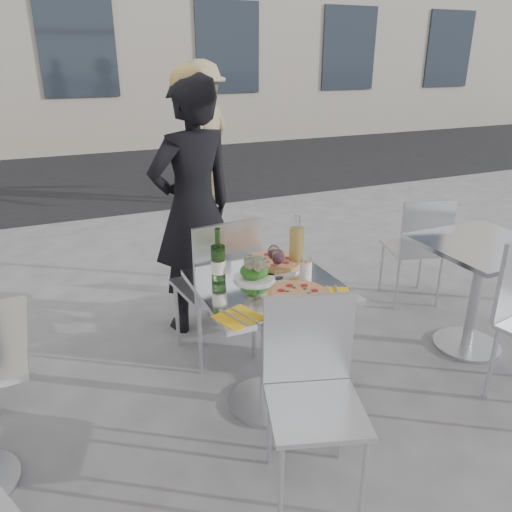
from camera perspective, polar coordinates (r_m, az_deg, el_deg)
name	(u,v)px	position (r m, az deg, el deg)	size (l,w,h in m)	color
ground	(267,403)	(2.97, 1.21, -16.45)	(80.00, 80.00, 0.00)	#5F5E61
street_asphalt	(105,174)	(8.86, -16.91, 8.99)	(24.00, 5.00, 0.00)	black
main_table	(267,320)	(2.67, 1.30, -7.32)	(0.72, 0.72, 0.75)	#B7BABF
side_table_right	(479,274)	(3.51, 24.14, -1.89)	(0.72, 0.72, 0.75)	#B7BABF
chair_far	(220,279)	(3.07, -4.12, -2.60)	(0.49, 0.50, 0.96)	silver
chair_near	(312,381)	(2.25, 6.42, -13.96)	(0.51, 0.52, 0.89)	silver
side_chair_rfar	(419,242)	(4.00, 18.11, 1.48)	(0.50, 0.50, 0.87)	silver
woman_diner	(193,209)	(3.42, -7.18, 5.32)	(0.64, 0.42, 1.75)	black
pedestrian_b	(202,134)	(6.65, -6.14, 13.69)	(1.17, 0.67, 1.81)	#988B62
pizza_near	(298,294)	(2.44, 4.85, -4.39)	(0.31, 0.31, 0.02)	tan
pizza_far	(274,262)	(2.79, 2.04, -0.73)	(0.34, 0.34, 0.03)	white
salad_plate	(254,272)	(2.61, -0.19, -1.90)	(0.22, 0.22, 0.09)	white
wine_bottle	(218,262)	(2.55, -4.33, -0.70)	(0.07, 0.08, 0.29)	#2D5B22
carafe	(297,245)	(2.76, 4.66, 1.22)	(0.08, 0.08, 0.29)	#D2B359
sugar_shaker	(306,268)	(2.64, 5.70, -1.37)	(0.06, 0.06, 0.11)	white
wineglass_white_a	(259,265)	(2.52, 0.35, -1.04)	(0.07, 0.07, 0.16)	white
wineglass_white_b	(250,263)	(2.54, -0.66, -0.82)	(0.07, 0.07, 0.16)	white
wineglass_red_a	(278,258)	(2.61, 2.53, -0.22)	(0.07, 0.07, 0.16)	white
wineglass_red_b	(274,253)	(2.67, 2.05, 0.30)	(0.07, 0.07, 0.16)	white
napkin_left	(238,317)	(2.25, -2.03, -6.99)	(0.23, 0.23, 0.01)	yellow
napkin_right	(332,295)	(2.48, 8.71, -4.40)	(0.24, 0.24, 0.01)	yellow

